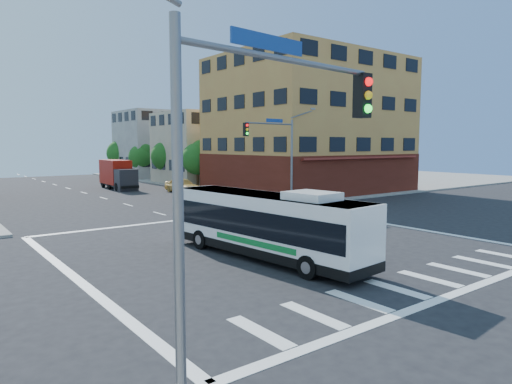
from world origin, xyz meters
TOP-DOWN VIEW (x-y plane):
  - ground at (0.00, 0.00)m, footprint 120.00×120.00m
  - sidewalk_ne at (35.00, 35.00)m, footprint 50.00×50.00m
  - corner_building_ne at (19.99, 18.48)m, footprint 18.10×15.44m
  - building_east_near at (16.98, 33.98)m, footprint 12.06×10.06m
  - building_east_far at (16.98, 47.98)m, footprint 12.06×10.06m
  - signal_mast_ne at (9.08, 10.62)m, footprint 7.91×1.13m
  - signal_mast_sw at (-9.08, -10.64)m, footprint 7.91×1.01m
  - street_tree_a at (11.90, 27.92)m, footprint 3.60×3.60m
  - street_tree_b at (11.90, 35.92)m, footprint 3.80×3.80m
  - street_tree_c at (11.90, 43.92)m, footprint 3.40×3.40m
  - street_tree_d at (11.90, 51.92)m, footprint 4.00×4.00m
  - transit_bus at (-1.94, -1.85)m, footprint 3.27×10.76m
  - box_truck at (4.33, 32.82)m, footprint 2.33×7.25m
  - parked_car at (8.24, 24.98)m, footprint 2.43×4.70m

SIDE VIEW (x-z plane):
  - ground at x=0.00m, z-range 0.00..0.00m
  - sidewalk_ne at x=35.00m, z-range 0.00..0.15m
  - parked_car at x=8.24m, z-range 0.00..1.53m
  - transit_bus at x=-1.94m, z-range -0.03..3.10m
  - box_truck at x=4.33m, z-range -0.05..3.19m
  - street_tree_c at x=11.90m, z-range 0.82..6.11m
  - street_tree_a at x=11.90m, z-range 0.83..6.35m
  - street_tree_b at x=11.90m, z-range 0.85..6.65m
  - street_tree_d at x=11.90m, z-range 0.87..6.90m
  - building_east_near at x=16.98m, z-range 0.01..9.01m
  - signal_mast_ne at x=9.08m, z-range 0.95..9.02m
  - signal_mast_sw at x=-9.08m, z-range 0.95..9.02m
  - building_east_far at x=16.98m, z-range 0.01..10.01m
  - corner_building_ne at x=19.99m, z-range -1.11..12.89m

